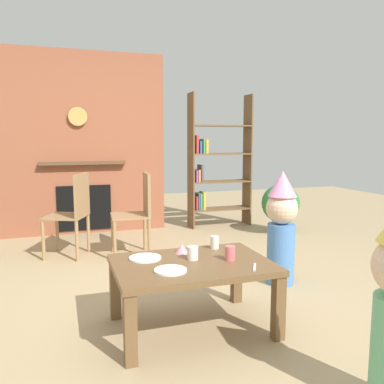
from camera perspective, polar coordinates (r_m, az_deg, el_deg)
ground_plane at (r=3.36m, az=-0.28°, el=-14.53°), size 12.00×12.00×0.00m
brick_fireplace_feature at (r=5.57m, az=-15.41°, el=6.56°), size 2.20×0.28×2.40m
bookshelf at (r=5.78m, az=3.26°, el=3.66°), size 0.90×0.28×1.90m
coffee_table at (r=2.70m, az=0.02°, el=-11.35°), size 1.03×0.72×0.46m
paper_cup_near_left at (r=2.72m, az=0.10°, el=-8.68°), size 0.07×0.07×0.09m
paper_cup_near_right at (r=2.98m, az=3.24°, el=-7.17°), size 0.06×0.06×0.09m
paper_cup_center at (r=2.72m, az=5.44°, el=-8.65°), size 0.07×0.07×0.10m
paper_plate_front at (r=2.76m, az=-6.68°, el=-9.30°), size 0.22×0.22×0.01m
paper_plate_rear at (r=2.50m, az=-3.08°, el=-11.06°), size 0.20×0.20×0.01m
birthday_cake_slice at (r=2.87m, az=-1.45°, el=-8.02°), size 0.10×0.10×0.07m
table_fork at (r=2.60m, az=8.90°, el=-10.52°), size 0.09×0.14×0.01m
child_in_pink at (r=3.57m, az=12.61°, el=-4.57°), size 0.28×0.28×0.99m
dining_chair_left at (r=4.47m, az=-16.45°, el=-2.44°), size 0.52×0.52×0.90m
dining_chair_middle at (r=4.39m, az=-7.63°, el=-2.39°), size 0.43×0.43×0.90m
potted_plant_tall at (r=5.46m, az=12.48°, el=-1.79°), size 0.50×0.50×0.66m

